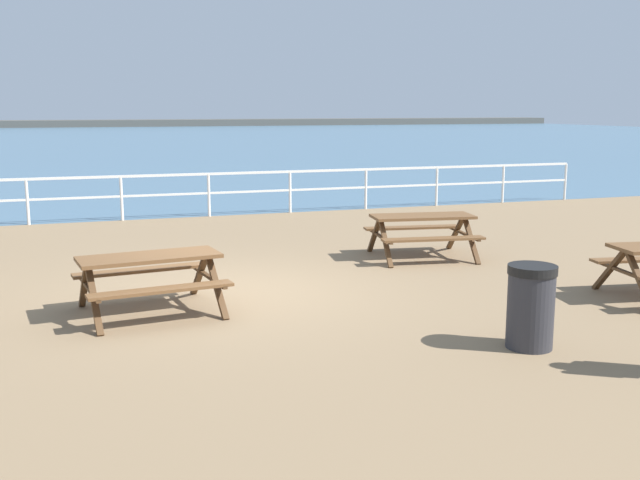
# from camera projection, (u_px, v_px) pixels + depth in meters

# --- Properties ---
(ground_plane) EXTENTS (30.00, 24.00, 0.20)m
(ground_plane) POSITION_uv_depth(u_px,v_px,m) (234.00, 300.00, 10.82)
(ground_plane) COLOR #846B4C
(sea_band) EXTENTS (142.00, 90.00, 0.01)m
(sea_band) POSITION_uv_depth(u_px,v_px,m) (96.00, 140.00, 59.97)
(sea_band) COLOR #476B84
(sea_band) RESTS_ON ground
(distant_shoreline) EXTENTS (142.00, 6.00, 1.80)m
(distant_shoreline) POSITION_uv_depth(u_px,v_px,m) (84.00, 127.00, 100.05)
(distant_shoreline) COLOR #4C4C47
(distant_shoreline) RESTS_ON ground
(seaward_railing) EXTENTS (23.07, 0.07, 1.08)m
(seaward_railing) POSITION_uv_depth(u_px,v_px,m) (166.00, 187.00, 17.89)
(seaward_railing) COLOR white
(seaward_railing) RESTS_ON ground
(picnic_table_near_right) EXTENTS (2.00, 1.76, 0.80)m
(picnic_table_near_right) POSITION_uv_depth(u_px,v_px,m) (422.00, 226.00, 13.22)
(picnic_table_near_right) COLOR brown
(picnic_table_near_right) RESTS_ON ground
(picnic_table_mid_centre) EXTENTS (1.97, 1.73, 0.80)m
(picnic_table_mid_centre) POSITION_uv_depth(u_px,v_px,m) (150.00, 270.00, 9.66)
(picnic_table_mid_centre) COLOR brown
(picnic_table_mid_centre) RESTS_ON ground
(litter_bin) EXTENTS (0.55, 0.55, 0.95)m
(litter_bin) POSITION_uv_depth(u_px,v_px,m) (531.00, 306.00, 8.27)
(litter_bin) COLOR #2D2D33
(litter_bin) RESTS_ON ground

